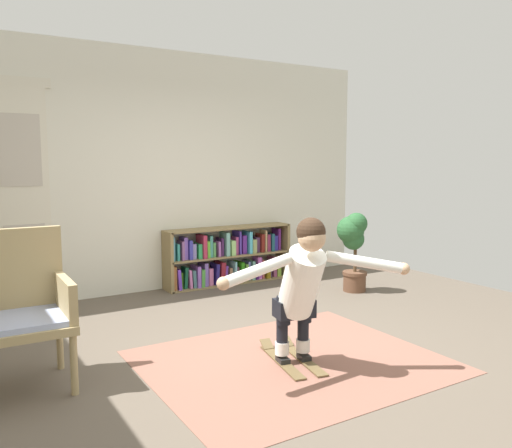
{
  "coord_description": "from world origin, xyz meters",
  "views": [
    {
      "loc": [
        -2.23,
        -3.46,
        1.58
      ],
      "look_at": [
        0.03,
        0.27,
        1.05
      ],
      "focal_mm": 36.55,
      "sensor_mm": 36.0,
      "label": 1
    }
  ],
  "objects": [
    {
      "name": "rug",
      "position": [
        0.07,
        -0.23,
        0.0
      ],
      "size": [
        2.25,
        1.88,
        0.01
      ],
      "primitive_type": "cube",
      "color": "#845749",
      "rests_on": "ground"
    },
    {
      "name": "potted_plant",
      "position": [
        1.98,
        1.22,
        0.61
      ],
      "size": [
        0.39,
        0.35,
        0.97
      ],
      "color": "brown",
      "rests_on": "ground"
    },
    {
      "name": "wicker_chair",
      "position": [
        -1.79,
        0.4,
        0.58
      ],
      "size": [
        0.61,
        0.61,
        1.1
      ],
      "color": "tan",
      "rests_on": "ground"
    },
    {
      "name": "bookshelf",
      "position": [
        0.87,
        2.39,
        0.33
      ],
      "size": [
        1.72,
        0.3,
        0.74
      ],
      "color": "olive",
      "rests_on": "ground"
    },
    {
      "name": "ground_plane",
      "position": [
        0.0,
        0.0,
        0.0
      ],
      "size": [
        7.2,
        7.2,
        0.0
      ],
      "primitive_type": "plane",
      "color": "brown"
    },
    {
      "name": "back_wall",
      "position": [
        0.0,
        2.6,
        1.45
      ],
      "size": [
        6.0,
        0.1,
        2.9
      ],
      "primitive_type": "cube",
      "color": "silver",
      "rests_on": "ground"
    },
    {
      "name": "skis_pair",
      "position": [
        0.07,
        -0.2,
        0.02
      ],
      "size": [
        0.41,
        0.79,
        0.07
      ],
      "color": "brown",
      "rests_on": "rug"
    },
    {
      "name": "person_skier",
      "position": [
        0.03,
        -0.4,
        0.7
      ],
      "size": [
        1.46,
        0.75,
        1.11
      ],
      "color": "white",
      "rests_on": "skis_pair"
    }
  ]
}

